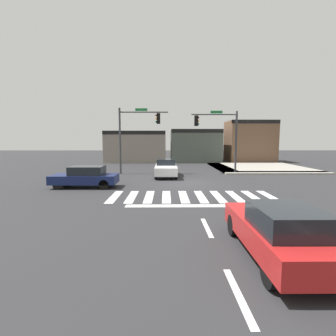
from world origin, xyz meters
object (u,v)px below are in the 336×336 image
Objects in this scene: car_white at (166,168)px; car_navy at (85,177)px; traffic_signal_northeast at (219,130)px; car_red at (278,231)px; traffic_signal_northwest at (137,129)px.

car_white is 1.08× the size of car_navy.
traffic_signal_northeast is at bearing -145.49° from car_navy.
car_red is 13.16m from car_navy.
car_navy is (-8.28, 10.22, -0.02)m from car_red.
car_red is 1.03× the size of car_navy.
traffic_signal_northeast is at bearing -6.54° from car_red.
traffic_signal_northwest reaches higher than car_red.
car_red is (-1.98, -17.28, -3.29)m from traffic_signal_northeast.
traffic_signal_northwest is 1.04× the size of traffic_signal_northeast.
traffic_signal_northwest is 7.63m from traffic_signal_northeast.
traffic_signal_northeast is 6.22m from car_white.
traffic_signal_northeast is 1.32× the size of car_red.
traffic_signal_northeast is at bearing 110.89° from car_white.
traffic_signal_northwest reaches higher than car_navy.
car_navy is (-2.64, -6.87, -3.46)m from traffic_signal_northwest.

